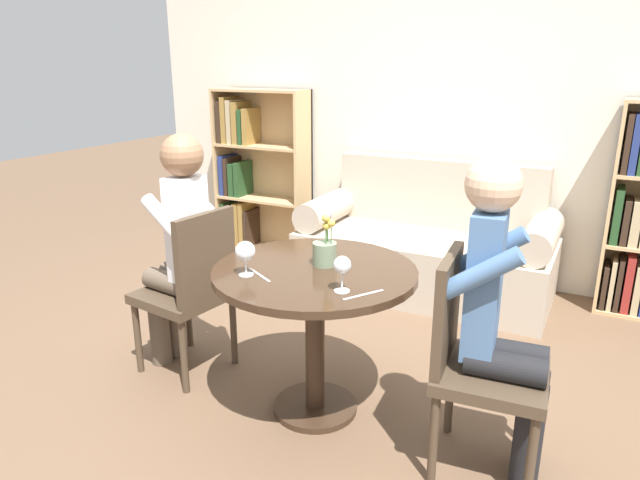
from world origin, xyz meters
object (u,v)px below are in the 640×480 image
at_px(chair_right, 474,356).
at_px(person_left, 179,247).
at_px(wine_glass_left, 245,252).
at_px(couch, 426,249).
at_px(chair_left, 192,286).
at_px(bookshelf_left, 253,172).
at_px(person_right, 502,315).
at_px(wine_glass_right, 342,266).
at_px(flower_vase, 325,249).

bearing_deg(chair_right, person_left, 82.07).
height_order(chair_right, wine_glass_left, chair_right).
distance_m(couch, person_left, 1.90).
bearing_deg(chair_left, person_left, -95.33).
height_order(chair_left, wine_glass_left, chair_left).
bearing_deg(bookshelf_left, person_right, -39.11).
distance_m(person_left, wine_glass_left, 0.65).
bearing_deg(person_left, wine_glass_left, 74.80).
xyz_separation_m(couch, chair_right, (0.73, -1.76, 0.18)).
height_order(bookshelf_left, chair_right, bookshelf_left).
bearing_deg(person_right, couch, 20.32).
bearing_deg(person_left, wine_glass_right, 85.50).
relative_size(person_left, flower_vase, 5.26).
relative_size(couch, chair_right, 1.95).
distance_m(person_left, person_right, 1.63).
relative_size(chair_left, flower_vase, 3.71).
relative_size(chair_left, wine_glass_right, 6.05).
distance_m(person_left, wine_glass_right, 1.07).
bearing_deg(couch, bookshelf_left, 170.88).
xyz_separation_m(wine_glass_right, flower_vase, (-0.20, 0.25, -0.03)).
bearing_deg(person_right, bookshelf_left, 46.10).
relative_size(couch, chair_left, 1.95).
xyz_separation_m(chair_left, flower_vase, (0.75, 0.04, 0.30)).
height_order(couch, person_right, person_right).
distance_m(couch, wine_glass_left, 2.00).
xyz_separation_m(chair_right, person_left, (-1.55, 0.09, 0.19)).
bearing_deg(chair_right, couch, 17.82).
bearing_deg(bookshelf_left, flower_vase, -48.87).
relative_size(bookshelf_left, person_right, 1.08).
bearing_deg(chair_left, bookshelf_left, -147.02).
xyz_separation_m(bookshelf_left, chair_right, (2.38, -2.02, -0.19)).
bearing_deg(chair_left, flower_vase, 101.00).
bearing_deg(wine_glass_left, chair_right, 9.73).
xyz_separation_m(couch, person_right, (0.82, -1.74, 0.37)).
xyz_separation_m(person_left, flower_vase, (0.83, 0.02, 0.11)).
bearing_deg(person_left, flower_vase, 99.32).
relative_size(couch, flower_vase, 7.23).
bearing_deg(person_right, chair_left, 83.25).
height_order(bookshelf_left, chair_left, bookshelf_left).
relative_size(person_right, flower_vase, 5.30).
xyz_separation_m(couch, wine_glass_right, (0.22, -1.89, 0.52)).
distance_m(chair_right, person_left, 1.56).
bearing_deg(chair_left, wine_glass_left, 73.26).
bearing_deg(wine_glass_left, wine_glass_right, 3.23).
distance_m(bookshelf_left, person_right, 3.18).
bearing_deg(person_left, chair_left, 84.67).
bearing_deg(person_left, couch, 161.69).
height_order(person_left, wine_glass_right, person_left).
bearing_deg(person_right, flower_vase, 78.37).
bearing_deg(bookshelf_left, person_left, -66.60).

